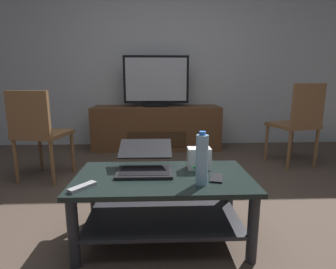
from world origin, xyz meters
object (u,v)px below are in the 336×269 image
(coffee_table, at_px, (163,196))
(router_box, at_px, (199,158))
(media_cabinet, at_px, (157,127))
(laptop, at_px, (145,162))
(television, at_px, (156,82))
(cell_phone, at_px, (216,178))
(tv_remote, at_px, (82,187))
(water_bottle_near, at_px, (202,159))
(side_chair, at_px, (38,130))
(dining_chair, at_px, (298,120))

(coffee_table, xyz_separation_m, router_box, (0.24, 0.12, 0.20))
(media_cabinet, height_order, laptop, media_cabinet)
(coffee_table, xyz_separation_m, television, (-0.04, 2.26, 0.66))
(router_box, distance_m, cell_phone, 0.21)
(laptop, bearing_deg, tv_remote, -138.85)
(media_cabinet, bearing_deg, television, -90.00)
(media_cabinet, relative_size, water_bottle_near, 6.03)
(media_cabinet, height_order, television, television)
(media_cabinet, xyz_separation_m, cell_phone, (0.35, -2.35, 0.12))
(media_cabinet, bearing_deg, cell_phone, -81.46)
(side_chair, bearing_deg, television, 46.77)
(coffee_table, bearing_deg, side_chair, 138.37)
(dining_chair, bearing_deg, media_cabinet, 151.29)
(television, distance_m, router_box, 2.20)
(coffee_table, relative_size, laptop, 2.87)
(dining_chair, xyz_separation_m, water_bottle_near, (-1.36, -1.54, 0.03))
(dining_chair, distance_m, tv_remote, 2.55)
(coffee_table, xyz_separation_m, cell_phone, (0.31, -0.06, 0.14))
(router_box, distance_m, tv_remote, 0.74)
(media_cabinet, bearing_deg, laptop, -91.83)
(coffee_table, distance_m, laptop, 0.24)
(water_bottle_near, bearing_deg, cell_phone, 37.16)
(coffee_table, distance_m, television, 2.35)
(laptop, bearing_deg, router_box, 4.09)
(television, height_order, laptop, television)
(side_chair, bearing_deg, cell_phone, -36.77)
(coffee_table, height_order, cell_phone, cell_phone)
(media_cabinet, xyz_separation_m, water_bottle_near, (0.25, -2.42, 0.26))
(router_box, bearing_deg, water_bottle_near, -95.85)
(media_cabinet, bearing_deg, tv_remote, -98.98)
(television, relative_size, cell_phone, 6.47)
(side_chair, xyz_separation_m, router_box, (1.42, -0.93, -0.02))
(coffee_table, relative_size, side_chair, 1.18)
(television, distance_m, tv_remote, 2.53)
(laptop, bearing_deg, cell_phone, -21.06)
(cell_phone, distance_m, tv_remote, 0.75)
(laptop, relative_size, cell_phone, 2.62)
(dining_chair, bearing_deg, router_box, -136.11)
(tv_remote, bearing_deg, cell_phone, 47.17)
(media_cabinet, xyz_separation_m, laptop, (-0.07, -2.18, 0.17))
(router_box, height_order, cell_phone, router_box)
(media_cabinet, relative_size, tv_remote, 11.23)
(tv_remote, bearing_deg, dining_chair, 76.64)
(router_box, bearing_deg, media_cabinet, 97.36)
(cell_phone, bearing_deg, dining_chair, 64.06)
(side_chair, xyz_separation_m, tv_remote, (0.75, -1.23, -0.08))
(media_cabinet, distance_m, cell_phone, 2.38)
(laptop, distance_m, tv_remote, 0.43)
(side_chair, height_order, water_bottle_near, side_chair)
(coffee_table, height_order, television, television)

